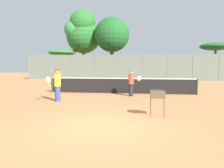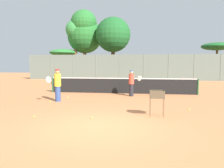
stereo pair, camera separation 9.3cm
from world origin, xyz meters
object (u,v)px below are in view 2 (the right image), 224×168
tennis_net (122,85)px  player_white_outfit (58,85)px  player_red_cap (132,83)px  ball_cart (157,96)px  parked_car (167,74)px

tennis_net → player_white_outfit: 4.87m
player_red_cap → ball_cart: 5.39m
ball_cart → parked_car: (2.86, 23.22, -0.13)m
tennis_net → ball_cart: bearing=-73.2°
player_white_outfit → parked_car: player_white_outfit is taller
tennis_net → player_red_cap: player_red_cap is taller
ball_cart → player_white_outfit: bearing=151.5°
parked_car → tennis_net: bearing=-106.0°
tennis_net → player_red_cap: (0.72, -1.22, 0.29)m
player_white_outfit → parked_car: 21.94m
ball_cart → parked_car: 23.40m
tennis_net → player_white_outfit: (-3.17, -3.68, 0.35)m
tennis_net → player_white_outfit: size_ratio=5.82×
player_red_cap → ball_cart: player_red_cap is taller
tennis_net → player_white_outfit: player_white_outfit is taller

